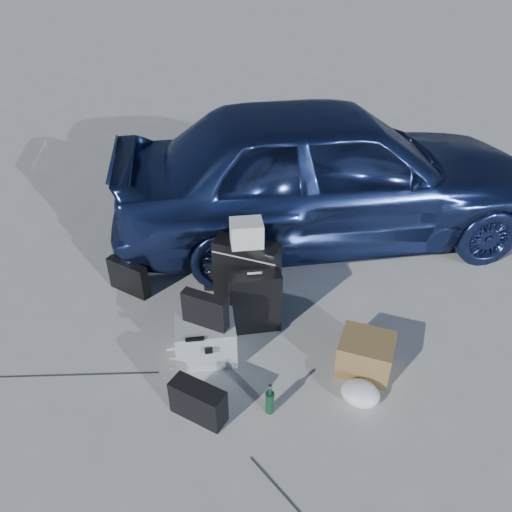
% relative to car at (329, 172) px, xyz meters
% --- Properties ---
extents(ground, '(60.00, 60.00, 0.00)m').
position_rel_car_xyz_m(ground, '(-0.24, -2.17, -0.75)').
color(ground, '#AFAFAA').
rests_on(ground, ground).
extents(car, '(4.77, 3.46, 1.51)m').
position_rel_car_xyz_m(car, '(0.00, 0.00, 0.00)').
color(car, navy).
rests_on(car, ground).
extents(pelican_case, '(0.58, 0.54, 0.34)m').
position_rel_car_xyz_m(pelican_case, '(-0.61, -2.10, -0.58)').
color(pelican_case, '#A1A5A7').
rests_on(pelican_case, ground).
extents(laptop_bag, '(0.38, 0.15, 0.28)m').
position_rel_car_xyz_m(laptop_bag, '(-0.59, -2.11, -0.28)').
color(laptop_bag, black).
rests_on(laptop_bag, pelican_case).
extents(briefcase, '(0.43, 0.20, 0.33)m').
position_rel_car_xyz_m(briefcase, '(-1.59, -1.54, -0.59)').
color(briefcase, black).
rests_on(briefcase, ground).
extents(suitcase_left, '(0.46, 0.33, 0.57)m').
position_rel_car_xyz_m(suitcase_left, '(-0.32, -1.70, -0.47)').
color(suitcase_left, black).
rests_on(suitcase_left, ground).
extents(suitcase_right, '(0.59, 0.26, 0.68)m').
position_rel_car_xyz_m(suitcase_right, '(-0.46, -1.44, -0.41)').
color(suitcase_right, black).
rests_on(suitcase_right, ground).
extents(white_carton, '(0.33, 0.30, 0.21)m').
position_rel_car_xyz_m(white_carton, '(-0.46, -1.45, 0.04)').
color(white_carton, beige).
rests_on(white_carton, suitcase_right).
extents(duffel_bag, '(0.67, 0.40, 0.32)m').
position_rel_car_xyz_m(duffel_bag, '(-0.64, -1.14, -0.60)').
color(duffel_bag, black).
rests_on(duffel_bag, ground).
extents(flat_box_white, '(0.52, 0.47, 0.07)m').
position_rel_car_xyz_m(flat_box_white, '(-0.66, -1.16, -0.40)').
color(flat_box_white, beige).
rests_on(flat_box_white, duffel_bag).
extents(flat_box_black, '(0.34, 0.27, 0.06)m').
position_rel_car_xyz_m(flat_box_black, '(-0.64, -1.16, -0.33)').
color(flat_box_black, black).
rests_on(flat_box_black, flat_box_white).
extents(cardboard_box, '(0.43, 0.38, 0.30)m').
position_rel_car_xyz_m(cardboard_box, '(0.64, -1.92, -0.60)').
color(cardboard_box, brown).
rests_on(cardboard_box, ground).
extents(plastic_bag, '(0.33, 0.30, 0.16)m').
position_rel_car_xyz_m(plastic_bag, '(0.64, -2.25, -0.68)').
color(plastic_bag, white).
rests_on(plastic_bag, ground).
extents(messenger_bag, '(0.43, 0.24, 0.28)m').
position_rel_car_xyz_m(messenger_bag, '(-0.45, -2.69, -0.61)').
color(messenger_bag, black).
rests_on(messenger_bag, ground).
extents(green_bottle, '(0.07, 0.07, 0.26)m').
position_rel_car_xyz_m(green_bottle, '(0.03, -2.52, -0.63)').
color(green_bottle, '#10321D').
rests_on(green_bottle, ground).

